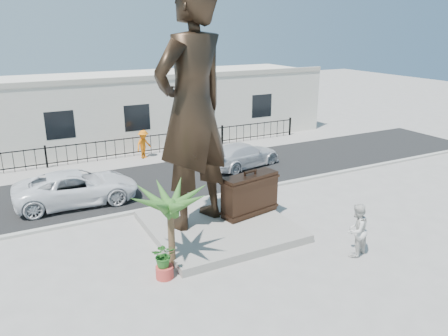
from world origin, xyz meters
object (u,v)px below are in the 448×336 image
object	(u,v)px
tourist	(356,230)
car_white	(77,187)
statue	(192,109)
suitcase	(250,194)

from	to	relation	value
tourist	car_white	size ratio (longest dim) A/B	0.36
statue	suitcase	world-z (taller)	statue
suitcase	car_white	size ratio (longest dim) A/B	0.45
tourist	car_white	world-z (taller)	tourist
car_white	suitcase	bearing A→B (deg)	-128.03
statue	suitcase	distance (m)	4.26
statue	car_white	size ratio (longest dim) A/B	1.67
suitcase	car_white	bearing A→B (deg)	128.26
statue	car_white	bearing A→B (deg)	-73.59
suitcase	car_white	xyz separation A→B (m)	(-5.86, 5.12, -0.39)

